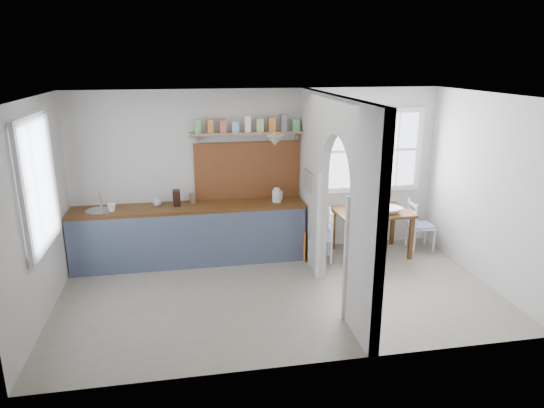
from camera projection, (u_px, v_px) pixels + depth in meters
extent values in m
cube|color=gray|center=(280.00, 293.00, 6.52)|extent=(5.80, 3.20, 0.01)
cube|color=beige|center=(280.00, 96.00, 5.77)|extent=(5.80, 3.20, 0.01)
cube|color=beige|center=(260.00, 173.00, 7.65)|extent=(5.80, 0.01, 2.60)
cube|color=beige|center=(313.00, 247.00, 4.64)|extent=(5.80, 0.01, 2.60)
cube|color=beige|center=(36.00, 213.00, 5.65)|extent=(0.01, 3.20, 2.60)
cube|color=beige|center=(487.00, 190.00, 6.64)|extent=(0.01, 3.20, 2.60)
cube|color=beige|center=(367.00, 229.00, 5.13)|extent=(0.12, 0.80, 2.60)
cube|color=beige|center=(313.00, 180.00, 7.21)|extent=(0.12, 1.20, 2.60)
cube|color=beige|center=(340.00, 141.00, 5.85)|extent=(0.12, 1.20, 1.05)
cube|color=#513311|center=(190.00, 208.00, 7.30)|extent=(3.50, 0.60, 0.05)
cube|color=slate|center=(191.00, 242.00, 7.16)|extent=(3.50, 0.03, 0.85)
cube|color=black|center=(191.00, 234.00, 7.47)|extent=(3.46, 0.45, 0.85)
cylinder|color=#B8BDC5|center=(99.00, 211.00, 7.07)|extent=(0.40, 0.40, 0.02)
cube|color=brown|center=(248.00, 170.00, 7.58)|extent=(1.65, 0.03, 0.90)
cube|color=#9D7A5D|center=(248.00, 133.00, 7.33)|extent=(1.75, 0.20, 0.03)
cube|color=#57995F|center=(198.00, 127.00, 7.17)|extent=(0.09, 0.09, 0.18)
cube|color=#BD7522|center=(210.00, 127.00, 7.20)|extent=(0.09, 0.09, 0.18)
cube|color=#AB4C44|center=(223.00, 126.00, 7.23)|extent=(0.09, 0.09, 0.18)
cube|color=#70B0AB|center=(235.00, 126.00, 7.26)|extent=(0.09, 0.09, 0.18)
cube|color=white|center=(248.00, 126.00, 7.29)|extent=(0.09, 0.09, 0.18)
cube|color=#98B069|center=(260.00, 126.00, 7.33)|extent=(0.09, 0.09, 0.18)
cube|color=orange|center=(272.00, 125.00, 7.36)|extent=(0.09, 0.09, 0.18)
cube|color=slate|center=(284.00, 125.00, 7.39)|extent=(0.09, 0.09, 0.18)
cube|color=#57995F|center=(296.00, 125.00, 7.42)|extent=(0.09, 0.09, 0.18)
cone|color=beige|center=(275.00, 140.00, 7.09)|extent=(0.26, 0.26, 0.16)
cylinder|color=#B8BDC5|center=(309.00, 172.00, 7.05)|extent=(0.02, 0.50, 0.02)
imported|color=white|center=(112.00, 208.00, 7.02)|extent=(0.12, 0.12, 0.11)
imported|color=silver|center=(157.00, 202.00, 7.29)|extent=(0.16, 0.16, 0.11)
cube|color=black|center=(177.00, 198.00, 7.28)|extent=(0.12, 0.16, 0.24)
cylinder|color=#71654B|center=(193.00, 198.00, 7.43)|extent=(0.10, 0.10, 0.15)
cube|color=#B43477|center=(304.00, 245.00, 7.47)|extent=(0.02, 0.03, 0.53)
cube|color=orange|center=(305.00, 247.00, 7.44)|extent=(0.02, 0.03, 0.48)
imported|color=silver|center=(390.00, 210.00, 7.52)|extent=(0.45, 0.45, 0.08)
imported|color=#639B67|center=(370.00, 210.00, 7.48)|extent=(0.14, 0.14, 0.10)
cylinder|color=black|center=(358.00, 213.00, 7.48)|extent=(0.20, 0.20, 0.02)
imported|color=#462E4D|center=(367.00, 201.00, 7.79)|extent=(0.25, 0.25, 0.20)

